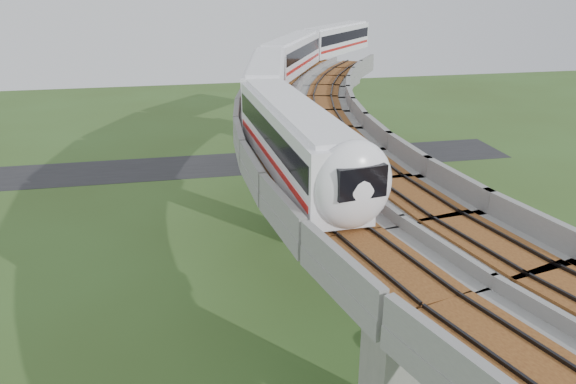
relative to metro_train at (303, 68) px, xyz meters
name	(u,v)px	position (x,y,z in m)	size (l,w,h in m)	color
ground	(315,307)	(-3.19, -18.19, -12.31)	(160.00, 160.00, 0.00)	#384F1F
dirt_lot	(530,300)	(10.81, -20.19, -12.29)	(18.00, 26.00, 0.04)	gray
asphalt_road	(252,163)	(-3.19, 11.81, -12.29)	(60.00, 8.00, 0.03)	#232326
viaduct	(380,171)	(0.65, -18.19, -3.26)	(19.58, 73.98, 11.40)	#99968E
metro_train	(303,68)	(0.00, 0.00, 0.00)	(22.13, 58.33, 3.64)	white
fence	(457,282)	(6.56, -18.19, -11.56)	(3.87, 38.73, 1.50)	#2D382D
tree_0	(365,160)	(7.40, 3.69, -10.04)	(2.18, 2.18, 3.21)	#382314
tree_1	(366,179)	(5.65, -1.87, -10.02)	(3.12, 3.12, 3.62)	#382314
tree_2	(378,227)	(3.04, -12.39, -9.87)	(2.27, 2.27, 3.41)	#382314
tree_3	(436,289)	(4.02, -20.24, -10.58)	(2.19, 2.19, 2.66)	#382314
tree_4	(525,359)	(4.60, -28.59, -9.61)	(3.14, 3.14, 4.04)	#382314
car_dark	(412,231)	(6.87, -9.96, -11.61)	(1.85, 4.54, 1.32)	black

